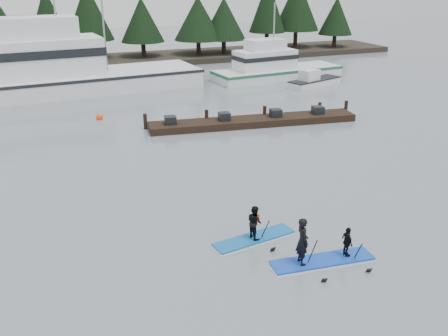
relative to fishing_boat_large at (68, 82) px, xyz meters
name	(u,v)px	position (x,y,z in m)	size (l,w,h in m)	color
ground	(286,254)	(4.56, -29.43, -0.89)	(160.00, 160.00, 0.00)	gray
far_shore	(101,62)	(4.56, 12.57, -0.59)	(70.00, 8.00, 0.60)	#2D281E
treeline	(101,65)	(4.56, 12.57, -0.89)	(60.00, 4.00, 8.00)	black
fishing_boat_large	(68,82)	(0.00, 0.00, 0.00)	(21.06, 7.34, 11.33)	white
fishing_boat_medium	(275,73)	(18.52, -1.31, -0.36)	(12.66, 4.72, 7.66)	white
skiff	(315,82)	(20.34, -5.45, -0.58)	(5.29, 1.59, 0.62)	white
floating_dock	(254,121)	(10.30, -14.35, -0.66)	(13.72, 1.83, 0.46)	black
buoy_b	(100,119)	(1.08, -9.22, -0.89)	(0.48, 0.48, 0.48)	#FF460C
buoy_c	(256,82)	(16.34, -1.95, -0.89)	(0.50, 0.50, 0.50)	#FF460C
paddleboard_solo	(254,229)	(3.90, -28.12, -0.42)	(3.34, 1.27, 1.85)	#115DA4
paddleboard_duo	(319,249)	(5.27, -30.38, -0.33)	(3.72, 1.37, 2.33)	#1443BB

